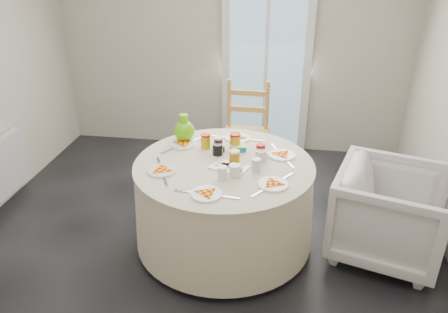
# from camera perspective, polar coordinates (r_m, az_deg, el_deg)

# --- Properties ---
(floor) EXTENTS (4.00, 4.00, 0.00)m
(floor) POSITION_cam_1_polar(r_m,az_deg,el_deg) (3.76, -3.19, -11.15)
(floor) COLOR black
(floor) RESTS_ON ground
(wall_back) EXTENTS (4.00, 0.02, 2.60)m
(wall_back) POSITION_cam_1_polar(r_m,az_deg,el_deg) (5.06, 1.02, 15.09)
(wall_back) COLOR #BCB5A3
(wall_back) RESTS_ON floor
(glass_door) EXTENTS (1.00, 0.08, 2.10)m
(glass_door) POSITION_cam_1_polar(r_m,az_deg,el_deg) (5.03, 5.55, 11.98)
(glass_door) COLOR silver
(glass_door) RESTS_ON floor
(table) EXTENTS (1.44, 1.44, 0.73)m
(table) POSITION_cam_1_polar(r_m,az_deg,el_deg) (3.56, 0.00, -6.13)
(table) COLOR beige
(table) RESTS_ON floor
(wooden_chair) EXTENTS (0.48, 0.45, 1.03)m
(wooden_chair) POSITION_cam_1_polar(r_m,az_deg,el_deg) (4.49, 2.76, 2.43)
(wooden_chair) COLOR gold
(wooden_chair) RESTS_ON floor
(armchair) EXTENTS (0.95, 0.98, 0.82)m
(armchair) POSITION_cam_1_polar(r_m,az_deg,el_deg) (3.67, 20.80, -6.80)
(armchair) COLOR silver
(armchair) RESTS_ON floor
(place_settings) EXTENTS (1.30, 1.30, 0.02)m
(place_settings) POSITION_cam_1_polar(r_m,az_deg,el_deg) (3.37, 0.00, -0.46)
(place_settings) COLOR silver
(place_settings) RESTS_ON table
(jar_cluster) EXTENTS (0.59, 0.45, 0.15)m
(jar_cluster) POSITION_cam_1_polar(r_m,az_deg,el_deg) (3.52, 0.94, 1.67)
(jar_cluster) COLOR olive
(jar_cluster) RESTS_ON table
(butter_tub) EXTENTS (0.15, 0.13, 0.05)m
(butter_tub) POSITION_cam_1_polar(r_m,az_deg,el_deg) (3.57, 1.84, 1.41)
(butter_tub) COLOR #087894
(butter_tub) RESTS_ON table
(green_pitcher) EXTENTS (0.20, 0.20, 0.23)m
(green_pitcher) POSITION_cam_1_polar(r_m,az_deg,el_deg) (3.73, -5.24, 3.91)
(green_pitcher) COLOR #62BC09
(green_pitcher) RESTS_ON table
(cheese_platter) EXTENTS (0.32, 0.26, 0.04)m
(cheese_platter) POSITION_cam_1_polar(r_m,az_deg,el_deg) (3.30, 0.68, -1.05)
(cheese_platter) COLOR silver
(cheese_platter) RESTS_ON table
(mugs_glasses) EXTENTS (0.79, 0.79, 0.11)m
(mugs_glasses) POSITION_cam_1_polar(r_m,az_deg,el_deg) (3.36, 1.85, 0.24)
(mugs_glasses) COLOR #9B9492
(mugs_glasses) RESTS_ON table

